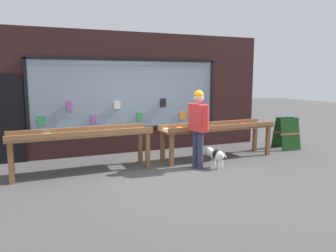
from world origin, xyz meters
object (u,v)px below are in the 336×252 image
small_dog (215,155)px  sandwich_board_sign (286,133)px  display_table_right (217,130)px  display_table_left (82,137)px  person_browsing (198,122)px

small_dog → sandwich_board_sign: size_ratio=0.62×
display_table_right → sandwich_board_sign: 2.43m
display_table_left → small_dog: 2.96m
display_table_right → display_table_left: bearing=-180.0°
sandwich_board_sign → display_table_right: bearing=-167.7°
display_table_left → sandwich_board_sign: display_table_left is taller
small_dog → sandwich_board_sign: bearing=-93.6°
display_table_left → display_table_right: bearing=0.0°
display_table_left → display_table_right: (3.32, 0.00, -0.04)m
display_table_right → small_dog: 1.02m
small_dog → sandwich_board_sign: 3.08m
person_browsing → sandwich_board_sign: (3.28, 0.85, -0.58)m
display_table_right → sandwich_board_sign: sandwich_board_sign is taller
display_table_right → person_browsing: person_browsing is taller
person_browsing → sandwich_board_sign: bearing=-84.6°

